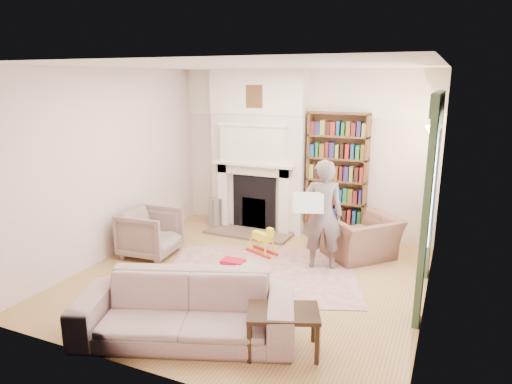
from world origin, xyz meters
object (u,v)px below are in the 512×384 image
at_px(man_reading, 322,215).
at_px(paraffin_heater, 216,213).
at_px(sofa, 185,309).
at_px(rocking_horse, 262,240).
at_px(armchair_reading, 361,238).
at_px(coffee_table, 283,331).
at_px(armchair_left, 150,233).
at_px(bookcase, 337,169).

height_order(man_reading, paraffin_heater, man_reading).
bearing_deg(sofa, man_reading, 51.30).
relative_size(sofa, rocking_horse, 4.26).
xyz_separation_m(armchair_reading, coffee_table, (-0.22, -2.78, -0.09)).
height_order(armchair_left, rocking_horse, armchair_left).
bearing_deg(coffee_table, sofa, 167.05).
relative_size(bookcase, paraffin_heater, 3.36).
bearing_deg(rocking_horse, armchair_left, -133.02).
bearing_deg(armchair_reading, armchair_left, -25.82).
distance_m(sofa, paraffin_heater, 3.63).
relative_size(armchair_left, man_reading, 0.50).
relative_size(armchair_reading, sofa, 0.44).
relative_size(man_reading, paraffin_heater, 2.87).
bearing_deg(sofa, paraffin_heater, 93.60).
xyz_separation_m(man_reading, paraffin_heater, (-2.25, 0.98, -0.51)).
bearing_deg(man_reading, paraffin_heater, -42.47).
height_order(coffee_table, paraffin_heater, paraffin_heater).
xyz_separation_m(bookcase, armchair_left, (-2.37, -1.97, -0.82)).
bearing_deg(man_reading, coffee_table, 77.15).
height_order(armchair_left, coffee_table, armchair_left).
xyz_separation_m(bookcase, rocking_horse, (-0.83, -1.25, -0.94)).
distance_m(bookcase, rocking_horse, 1.77).
distance_m(paraffin_heater, rocking_horse, 1.52).
relative_size(coffee_table, paraffin_heater, 1.27).
distance_m(bookcase, armchair_left, 3.18).
relative_size(armchair_reading, paraffin_heater, 1.78).
bearing_deg(man_reading, bookcase, -102.65).
bearing_deg(armchair_left, paraffin_heater, -15.00).
height_order(bookcase, paraffin_heater, bookcase).
bearing_deg(coffee_table, bookcase, 74.40).
bearing_deg(rocking_horse, coffee_table, -40.58).
relative_size(coffee_table, rocking_horse, 1.34).
bearing_deg(paraffin_heater, rocking_horse, -33.71).
distance_m(coffee_table, paraffin_heater, 4.02).
xyz_separation_m(armchair_left, man_reading, (2.52, 0.59, 0.43)).
relative_size(armchair_left, rocking_horse, 1.50).
xyz_separation_m(sofa, man_reading, (0.79, 2.34, 0.46)).
height_order(bookcase, armchair_left, bookcase).
bearing_deg(armchair_reading, coffee_table, 37.88).
height_order(bookcase, armchair_reading, bookcase).
bearing_deg(armchair_left, sofa, -140.54).
bearing_deg(bookcase, sofa, -99.68).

